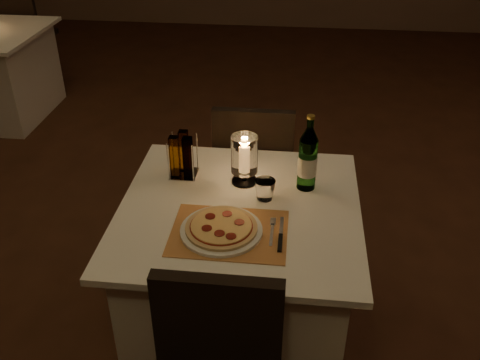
# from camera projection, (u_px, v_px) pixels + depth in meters

# --- Properties ---
(floor) EXTENTS (8.00, 10.00, 0.02)m
(floor) POSITION_uv_depth(u_px,v_px,m) (254.00, 294.00, 2.84)
(floor) COLOR #432315
(floor) RESTS_ON ground
(main_table) EXTENTS (1.00, 1.00, 0.74)m
(main_table) POSITION_uv_depth(u_px,v_px,m) (240.00, 273.00, 2.41)
(main_table) COLOR white
(main_table) RESTS_ON ground
(chair_far) EXTENTS (0.42, 0.42, 0.90)m
(chair_far) POSITION_uv_depth(u_px,v_px,m) (254.00, 162.00, 2.92)
(chair_far) COLOR black
(chair_far) RESTS_ON ground
(placemat) EXTENTS (0.45, 0.34, 0.00)m
(placemat) POSITION_uv_depth(u_px,v_px,m) (229.00, 233.00, 2.07)
(placemat) COLOR #BE7B42
(placemat) RESTS_ON main_table
(plate) EXTENTS (0.32, 0.32, 0.01)m
(plate) POSITION_uv_depth(u_px,v_px,m) (221.00, 230.00, 2.07)
(plate) COLOR white
(plate) RESTS_ON placemat
(pizza) EXTENTS (0.28, 0.28, 0.02)m
(pizza) POSITION_uv_depth(u_px,v_px,m) (221.00, 227.00, 2.06)
(pizza) COLOR #D8B77F
(pizza) RESTS_ON plate
(fork) EXTENTS (0.02, 0.18, 0.00)m
(fork) POSITION_uv_depth(u_px,v_px,m) (272.00, 229.00, 2.08)
(fork) COLOR silver
(fork) RESTS_ON placemat
(knife) EXTENTS (0.02, 0.22, 0.01)m
(knife) POSITION_uv_depth(u_px,v_px,m) (280.00, 239.00, 2.02)
(knife) COLOR black
(knife) RESTS_ON placemat
(tumbler) EXTENTS (0.09, 0.09, 0.09)m
(tumbler) POSITION_uv_depth(u_px,v_px,m) (265.00, 190.00, 2.25)
(tumbler) COLOR white
(tumbler) RESTS_ON main_table
(water_bottle) EXTENTS (0.08, 0.08, 0.35)m
(water_bottle) POSITION_uv_depth(u_px,v_px,m) (308.00, 160.00, 2.28)
(water_bottle) COLOR #5B9F55
(water_bottle) RESTS_ON main_table
(hurricane_candle) EXTENTS (0.12, 0.12, 0.23)m
(hurricane_candle) POSITION_uv_depth(u_px,v_px,m) (244.00, 156.00, 2.32)
(hurricane_candle) COLOR white
(hurricane_candle) RESTS_ON main_table
(cruet_caddy) EXTENTS (0.12, 0.12, 0.21)m
(cruet_caddy) POSITION_uv_depth(u_px,v_px,m) (182.00, 157.00, 2.38)
(cruet_caddy) COLOR white
(cruet_caddy) RESTS_ON main_table
(neighbor_chair_lb) EXTENTS (0.42, 0.42, 0.90)m
(neighbor_chair_lb) POSITION_uv_depth(u_px,v_px,m) (23.00, 29.00, 5.05)
(neighbor_chair_lb) COLOR black
(neighbor_chair_lb) RESTS_ON ground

